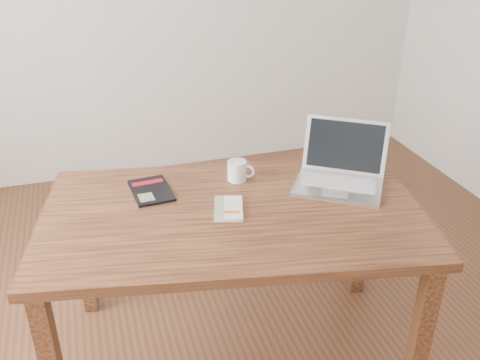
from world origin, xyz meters
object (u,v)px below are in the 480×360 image
object	(u,v)px
desk	(233,230)
laptop	(341,172)
black_guidebook	(151,190)
white_guidebook	(228,209)
coffee_mug	(238,170)

from	to	relation	value
desk	laptop	world-z (taller)	laptop
desk	black_guidebook	xyz separation A→B (m)	(-0.28, 0.25, 0.10)
white_guidebook	black_guidebook	bearing A→B (deg)	154.08
laptop	black_guidebook	bearing A→B (deg)	-157.21
laptop	coffee_mug	distance (m)	0.45
desk	coffee_mug	bearing A→B (deg)	79.45
white_guidebook	desk	bearing A→B (deg)	-17.51
laptop	coffee_mug	bearing A→B (deg)	-166.53
black_guidebook	coffee_mug	world-z (taller)	coffee_mug
black_guidebook	laptop	size ratio (longest dim) A/B	0.50
desk	coffee_mug	size ratio (longest dim) A/B	14.39
desk	white_guidebook	size ratio (longest dim) A/B	7.92
white_guidebook	black_guidebook	xyz separation A→B (m)	(-0.27, 0.24, -0.00)
desk	coffee_mug	world-z (taller)	coffee_mug
desk	coffee_mug	xyz separation A→B (m)	(0.10, 0.25, 0.14)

